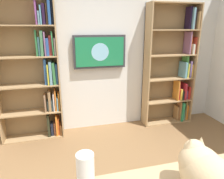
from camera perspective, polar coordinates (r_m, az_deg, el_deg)
wall_back at (r=3.58m, az=-2.74°, el=10.28°), size 4.52×0.06×2.70m
bookshelf_left at (r=3.97m, az=16.89°, el=5.46°), size 0.92×0.28×2.15m
bookshelf_right at (r=3.40m, az=-20.19°, el=4.95°), size 0.94×0.28×2.23m
wall_mounted_tv at (r=3.49m, az=-3.40°, el=10.32°), size 0.87×0.07×0.54m
cat at (r=1.39m, az=25.31°, el=-21.28°), size 0.28×0.70×0.34m
paper_towel_roll at (r=1.38m, az=-7.29°, el=-21.86°), size 0.11×0.11×0.26m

